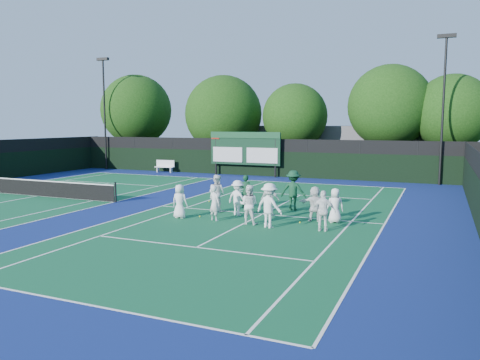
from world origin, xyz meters
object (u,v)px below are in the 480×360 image
at_px(tennis_net, 37,188).
at_px(bench, 165,166).
at_px(scoreboard, 245,149).
at_px(coach_left, 246,192).

bearing_deg(tennis_net, bench, 91.71).
height_order(scoreboard, tennis_net, scoreboard).
relative_size(scoreboard, tennis_net, 0.53).
relative_size(tennis_net, coach_left, 6.74).
distance_m(bench, coach_left, 18.56).
bearing_deg(coach_left, tennis_net, 4.56).
bearing_deg(coach_left, bench, -46.08).
xyz_separation_m(tennis_net, bench, (-0.43, 14.38, 0.08)).
relative_size(bench, coach_left, 1.02).
bearing_deg(tennis_net, coach_left, 5.46).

